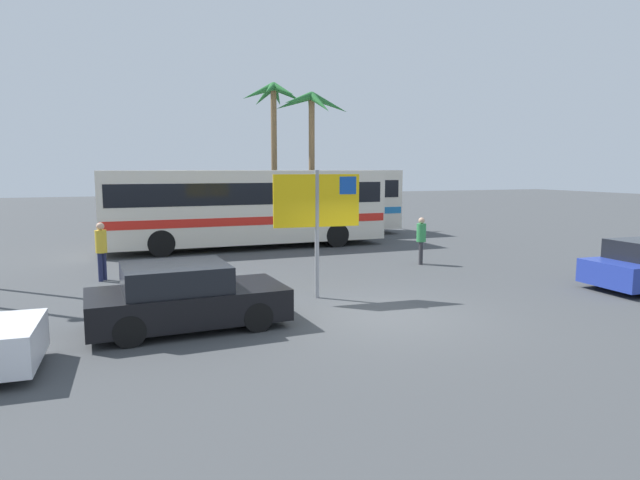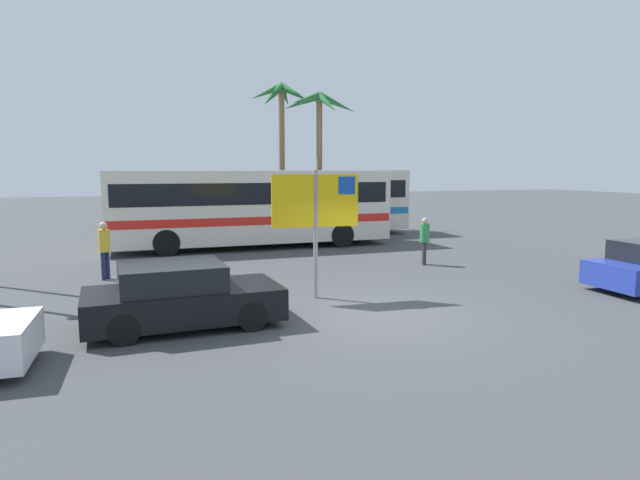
{
  "view_description": "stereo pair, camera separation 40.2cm",
  "coord_description": "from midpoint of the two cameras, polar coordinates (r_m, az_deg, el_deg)",
  "views": [
    {
      "loc": [
        -5.55,
        -10.4,
        3.22
      ],
      "look_at": [
        -0.23,
        3.32,
        1.3
      ],
      "focal_mm": 30.48,
      "sensor_mm": 36.0,
      "label": 1
    },
    {
      "loc": [
        -5.17,
        -10.54,
        3.22
      ],
      "look_at": [
        -0.23,
        3.32,
        1.3
      ],
      "focal_mm": 30.48,
      "sensor_mm": 36.0,
      "label": 2
    }
  ],
  "objects": [
    {
      "name": "ground",
      "position": [
        12.19,
        5.77,
        -7.91
      ],
      "size": [
        120.0,
        120.0,
        0.0
      ],
      "primitive_type": "plane",
      "color": "#424447"
    },
    {
      "name": "car_black",
      "position": [
        11.49,
        -14.99,
        -5.81
      ],
      "size": [
        3.98,
        2.05,
        1.32
      ],
      "rotation": [
        0.0,
        0.0,
        0.04
      ],
      "color": "black",
      "rests_on": "ground"
    },
    {
      "name": "bus_rear_coach",
      "position": [
        26.18,
        -4.1,
        4.27
      ],
      "size": [
        11.37,
        2.51,
        3.17
      ],
      "color": "silver",
      "rests_on": "ground"
    },
    {
      "name": "ferry_sign",
      "position": [
        13.44,
        -0.99,
        3.62
      ],
      "size": [
        2.2,
        0.22,
        3.2
      ],
      "rotation": [
        0.0,
        0.0,
        -0.07
      ],
      "color": "gray",
      "rests_on": "ground"
    },
    {
      "name": "palm_tree_seaside",
      "position": [
        30.55,
        -5.28,
        13.35
      ],
      "size": [
        3.56,
        3.42,
        7.91
      ],
      "color": "brown",
      "rests_on": "ground"
    },
    {
      "name": "bus_front_coach",
      "position": [
        22.46,
        -8.19,
        3.69
      ],
      "size": [
        11.37,
        2.51,
        3.17
      ],
      "color": "silver",
      "rests_on": "ground"
    },
    {
      "name": "palm_tree_inland",
      "position": [
        30.0,
        -1.37,
        12.57
      ],
      "size": [
        4.06,
        3.98,
        7.36
      ],
      "color": "brown",
      "rests_on": "ground"
    },
    {
      "name": "pedestrian_crossing_lot",
      "position": [
        16.96,
        -22.61,
        -0.64
      ],
      "size": [
        0.32,
        0.32,
        1.7
      ],
      "rotation": [
        0.0,
        0.0,
        2.52
      ],
      "color": "#1E2347",
      "rests_on": "ground"
    },
    {
      "name": "pedestrian_near_sign",
      "position": [
        18.71,
        9.97,
        0.32
      ],
      "size": [
        0.32,
        0.32,
        1.6
      ],
      "rotation": [
        0.0,
        0.0,
        2.64
      ],
      "color": "#2D2D33",
      "rests_on": "ground"
    }
  ]
}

